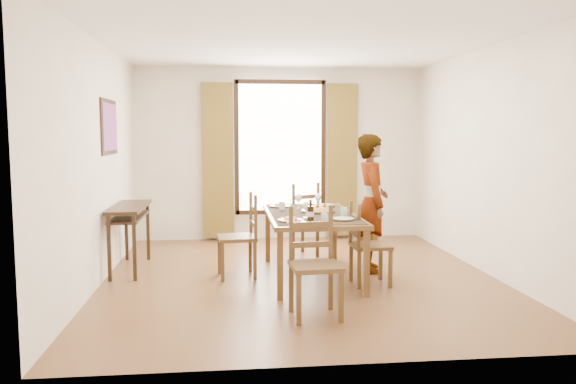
{
  "coord_description": "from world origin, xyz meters",
  "views": [
    {
      "loc": [
        -0.83,
        -6.36,
        1.68
      ],
      "look_at": [
        -0.14,
        0.05,
        1.0
      ],
      "focal_mm": 35.0,
      "sensor_mm": 36.0,
      "label": 1
    }
  ],
  "objects": [
    {
      "name": "tumbler_a",
      "position": [
        0.45,
        -0.29,
        0.81
      ],
      "size": [
        0.07,
        0.07,
        0.1
      ],
      "primitive_type": "cylinder",
      "color": "silver",
      "rests_on": "dining_table"
    },
    {
      "name": "wine_glass_c",
      "position": [
        0.03,
        0.4,
        0.85
      ],
      "size": [
        0.08,
        0.08,
        0.18
      ],
      "primitive_type": null,
      "color": "white",
      "rests_on": "dining_table"
    },
    {
      "name": "wine_bottle",
      "position": [
        0.01,
        -0.74,
        0.88
      ],
      "size": [
        0.07,
        0.07,
        0.25
      ],
      "primitive_type": null,
      "color": "black",
      "rests_on": "dining_table"
    },
    {
      "name": "chair_west",
      "position": [
        -0.7,
        0.12,
        0.46
      ],
      "size": [
        0.48,
        0.48,
        0.98
      ],
      "rotation": [
        0.0,
        0.0,
        -1.46
      ],
      "color": "#503A1A",
      "rests_on": "ground"
    },
    {
      "name": "console_table",
      "position": [
        -2.03,
        0.6,
        0.68
      ],
      "size": [
        0.38,
        1.2,
        0.8
      ],
      "color": "black",
      "rests_on": "ground"
    },
    {
      "name": "plate_sw",
      "position": [
        -0.18,
        -0.56,
        0.78
      ],
      "size": [
        0.27,
        0.27,
        0.05
      ],
      "primitive_type": null,
      "color": "silver",
      "rests_on": "dining_table"
    },
    {
      "name": "wine_glass_a",
      "position": [
        0.02,
        -0.37,
        0.85
      ],
      "size": [
        0.08,
        0.08,
        0.18
      ],
      "primitive_type": null,
      "color": "white",
      "rests_on": "dining_table"
    },
    {
      "name": "tumbler_b",
      "position": [
        -0.18,
        0.33,
        0.81
      ],
      "size": [
        0.07,
        0.07,
        0.1
      ],
      "primitive_type": "cylinder",
      "color": "silver",
      "rests_on": "dining_table"
    },
    {
      "name": "tumbler_c",
      "position": [
        0.16,
        -0.7,
        0.81
      ],
      "size": [
        0.07,
        0.07,
        0.1
      ],
      "primitive_type": "cylinder",
      "color": "silver",
      "rests_on": "dining_table"
    },
    {
      "name": "plate_ne",
      "position": [
        0.39,
        0.59,
        0.78
      ],
      "size": [
        0.27,
        0.27,
        0.05
      ],
      "primitive_type": null,
      "color": "silver",
      "rests_on": "dining_table"
    },
    {
      "name": "dining_table",
      "position": [
        0.13,
        0.01,
        0.69
      ],
      "size": [
        1.01,
        1.85,
        0.76
      ],
      "color": "brown",
      "rests_on": "ground"
    },
    {
      "name": "room_shell",
      "position": [
        -0.0,
        0.13,
        1.54
      ],
      "size": [
        4.6,
        5.1,
        2.74
      ],
      "color": "white",
      "rests_on": "ground"
    },
    {
      "name": "caprese_plate",
      "position": [
        -0.13,
        -0.71,
        0.78
      ],
      "size": [
        0.2,
        0.2,
        0.04
      ],
      "primitive_type": null,
      "color": "silver",
      "rests_on": "dining_table"
    },
    {
      "name": "pasta_platter",
      "position": [
        0.22,
        0.08,
        0.81
      ],
      "size": [
        0.4,
        0.4,
        0.1
      ],
      "primitive_type": null,
      "color": "#B53917",
      "rests_on": "dining_table"
    },
    {
      "name": "ground",
      "position": [
        0.0,
        0.0,
        0.0
      ],
      "size": [
        5.0,
        5.0,
        0.0
      ],
      "primitive_type": "plane",
      "color": "#512719",
      "rests_on": "ground"
    },
    {
      "name": "plate_nw",
      "position": [
        -0.18,
        0.58,
        0.78
      ],
      "size": [
        0.27,
        0.27,
        0.05
      ],
      "primitive_type": null,
      "color": "silver",
      "rests_on": "dining_table"
    },
    {
      "name": "chair_east",
      "position": [
        0.7,
        -0.38,
        0.43
      ],
      "size": [
        0.42,
        0.42,
        0.92
      ],
      "rotation": [
        0.0,
        0.0,
        1.61
      ],
      "color": "#503A1A",
      "rests_on": "ground"
    },
    {
      "name": "wine_glass_b",
      "position": [
        0.27,
        0.42,
        0.85
      ],
      "size": [
        0.08,
        0.08,
        0.18
      ],
      "primitive_type": null,
      "color": "white",
      "rests_on": "dining_table"
    },
    {
      "name": "chair_north",
      "position": [
        0.13,
        1.12,
        0.47
      ],
      "size": [
        0.59,
        0.59,
        1.02
      ],
      "rotation": [
        0.0,
        0.0,
        3.56
      ],
      "color": "#503A1A",
      "rests_on": "ground"
    },
    {
      "name": "plate_se",
      "position": [
        0.38,
        -0.54,
        0.78
      ],
      "size": [
        0.27,
        0.27,
        0.05
      ],
      "primitive_type": null,
      "color": "silver",
      "rests_on": "dining_table"
    },
    {
      "name": "chair_south",
      "position": [
        -0.05,
        -1.39,
        0.47
      ],
      "size": [
        0.47,
        0.47,
        1.01
      ],
      "rotation": [
        0.0,
        0.0,
        0.06
      ],
      "color": "#503A1A",
      "rests_on": "ground"
    },
    {
      "name": "man",
      "position": [
        0.9,
        0.24,
        0.83
      ],
      "size": [
        0.64,
        0.45,
        1.67
      ],
      "primitive_type": "imported",
      "rotation": [
        0.0,
        0.0,
        1.53
      ],
      "color": "#9BA0A4",
      "rests_on": "ground"
    }
  ]
}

